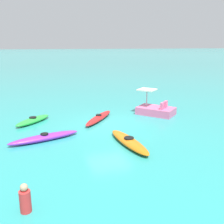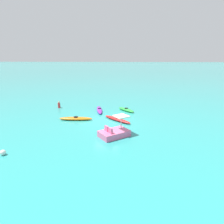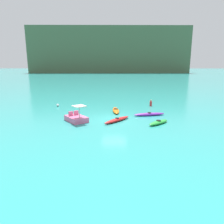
{
  "view_description": "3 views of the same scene",
  "coord_description": "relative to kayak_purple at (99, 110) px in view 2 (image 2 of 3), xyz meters",
  "views": [
    {
      "loc": [
        4.63,
        13.6,
        4.56
      ],
      "look_at": [
        -0.28,
        -0.19,
        0.69
      ],
      "focal_mm": 40.56,
      "sensor_mm": 36.0,
      "label": 1
    },
    {
      "loc": [
        -18.32,
        -2.34,
        6.29
      ],
      "look_at": [
        2.18,
        -0.27,
        0.4
      ],
      "focal_mm": 30.42,
      "sensor_mm": 36.0,
      "label": 2
    },
    {
      "loc": [
        0.36,
        -20.66,
        5.47
      ],
      "look_at": [
        -0.25,
        0.58,
        0.59
      ],
      "focal_mm": 33.04,
      "sensor_mm": 36.0,
      "label": 3
    }
  ],
  "objects": [
    {
      "name": "ground_plane",
      "position": [
        -3.83,
        -1.45,
        -0.16
      ],
      "size": [
        600.0,
        600.0,
        0.0
      ],
      "primitive_type": "plane",
      "color": "teal"
    },
    {
      "name": "kayak_purple",
      "position": [
        0.0,
        0.0,
        0.0
      ],
      "size": [
        3.56,
        1.37,
        0.37
      ],
      "color": "purple",
      "rests_on": "ground_plane"
    },
    {
      "name": "kayak_orange",
      "position": [
        -3.7,
        1.89,
        0.0
      ],
      "size": [
        0.99,
        3.5,
        0.37
      ],
      "color": "orange",
      "rests_on": "ground_plane"
    },
    {
      "name": "kayak_red",
      "position": [
        -3.53,
        -2.46,
        -0.0
      ],
      "size": [
        2.75,
        3.1,
        0.37
      ],
      "color": "red",
      "rests_on": "ground_plane"
    },
    {
      "name": "kayak_green",
      "position": [
        0.39,
        -3.27,
        0.0
      ],
      "size": [
        2.4,
        2.3,
        0.37
      ],
      "color": "green",
      "rests_on": "ground_plane"
    },
    {
      "name": "pedal_boat_pink",
      "position": [
        -7.57,
        -2.51,
        0.17
      ],
      "size": [
        2.67,
        2.81,
        1.68
      ],
      "color": "pink",
      "rests_on": "ground_plane"
    },
    {
      "name": "buoy_white",
      "position": [
        -11.49,
        4.65,
        0.03
      ],
      "size": [
        0.38,
        0.38,
        0.38
      ],
      "primitive_type": "sphere",
      "color": "white",
      "rests_on": "ground_plane"
    },
    {
      "name": "person_near_shore",
      "position": [
        1.01,
        5.49,
        0.22
      ],
      "size": [
        0.42,
        0.42,
        0.88
      ],
      "color": "red",
      "rests_on": "ground_plane"
    }
  ]
}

